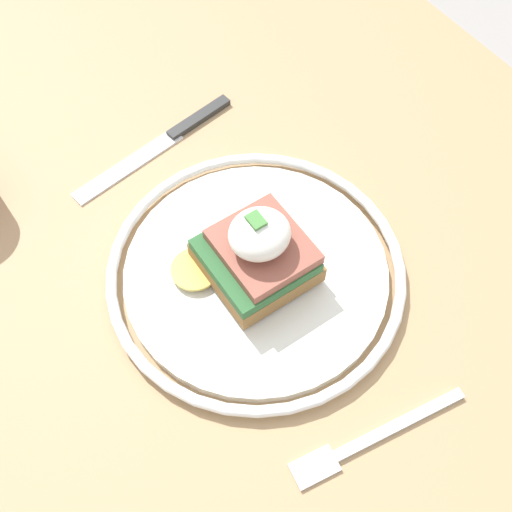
# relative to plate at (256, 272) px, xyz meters

# --- Properties ---
(ground_plane) EXTENTS (6.00, 6.00, 0.00)m
(ground_plane) POSITION_rel_plate_xyz_m (0.04, -0.02, -0.76)
(ground_plane) COLOR #9E9993
(dining_table) EXTENTS (1.15, 0.74, 0.75)m
(dining_table) POSITION_rel_plate_xyz_m (0.04, -0.02, -0.12)
(dining_table) COLOR tan
(dining_table) RESTS_ON ground_plane
(plate) EXTENTS (0.27, 0.27, 0.02)m
(plate) POSITION_rel_plate_xyz_m (0.00, 0.00, 0.00)
(plate) COLOR silver
(plate) RESTS_ON dining_table
(sandwich) EXTENTS (0.10, 0.11, 0.08)m
(sandwich) POSITION_rel_plate_xyz_m (-0.00, 0.00, 0.03)
(sandwich) COLOR olive
(sandwich) RESTS_ON plate
(fork) EXTENTS (0.04, 0.16, 0.00)m
(fork) POSITION_rel_plate_xyz_m (-0.17, 0.01, -0.01)
(fork) COLOR silver
(fork) RESTS_ON dining_table
(knife) EXTENTS (0.04, 0.20, 0.01)m
(knife) POSITION_rel_plate_xyz_m (0.19, -0.02, -0.01)
(knife) COLOR #2D2D2D
(knife) RESTS_ON dining_table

